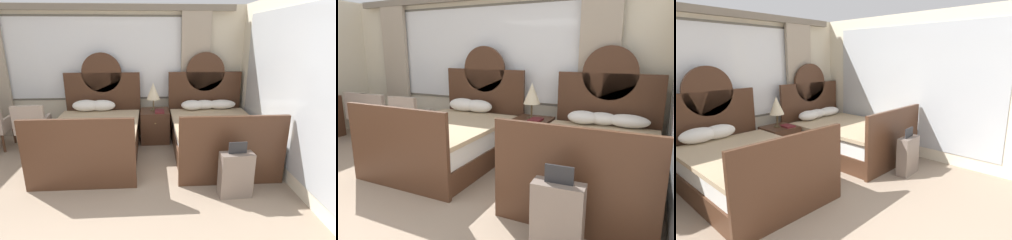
% 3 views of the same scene
% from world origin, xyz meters
% --- Properties ---
extents(wall_back_window, '(6.24, 0.22, 2.70)m').
position_xyz_m(wall_back_window, '(0.00, 4.31, 1.43)').
color(wall_back_window, beige).
rests_on(wall_back_window, ground_plane).
extents(bed_near_window, '(1.54, 2.22, 1.77)m').
position_xyz_m(bed_near_window, '(0.13, 3.06, 0.37)').
color(bed_near_window, '#472B1C').
rests_on(bed_near_window, ground_plane).
extents(bed_near_mirror, '(1.54, 2.22, 1.77)m').
position_xyz_m(bed_near_mirror, '(2.28, 3.07, 0.37)').
color(bed_near_mirror, '#472B1C').
rests_on(bed_near_mirror, ground_plane).
extents(nightstand_between_beds, '(0.57, 0.59, 0.64)m').
position_xyz_m(nightstand_between_beds, '(1.21, 3.73, 0.32)').
color(nightstand_between_beds, '#472B1C').
rests_on(nightstand_between_beds, ground_plane).
extents(table_lamp_on_nightstand, '(0.27, 0.27, 0.56)m').
position_xyz_m(table_lamp_on_nightstand, '(1.18, 3.75, 1.03)').
color(table_lamp_on_nightstand, brown).
rests_on(table_lamp_on_nightstand, nightstand_between_beds).
extents(book_on_nightstand, '(0.18, 0.26, 0.03)m').
position_xyz_m(book_on_nightstand, '(1.30, 3.61, 0.66)').
color(book_on_nightstand, maroon).
rests_on(book_on_nightstand, nightstand_between_beds).
extents(armchair_by_window_left, '(0.61, 0.61, 0.89)m').
position_xyz_m(armchair_by_window_left, '(-1.11, 3.46, 0.50)').
color(armchair_by_window_left, '#B29E8E').
rests_on(armchair_by_window_left, ground_plane).
extents(armchair_by_window_centre, '(0.57, 0.57, 0.89)m').
position_xyz_m(armchair_by_window_centre, '(-1.85, 3.46, 0.50)').
color(armchair_by_window_centre, '#B29E8E').
rests_on(armchair_by_window_centre, ground_plane).
extents(armchair_by_window_right, '(0.56, 0.56, 0.89)m').
position_xyz_m(armchair_by_window_right, '(-2.30, 3.46, 0.50)').
color(armchair_by_window_right, '#B29E8E').
rests_on(armchair_by_window_right, ground_plane).
extents(suitcase_on_floor, '(0.45, 0.21, 0.78)m').
position_xyz_m(suitcase_on_floor, '(2.25, 1.63, 0.32)').
color(suitcase_on_floor, '#75665B').
rests_on(suitcase_on_floor, ground_plane).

